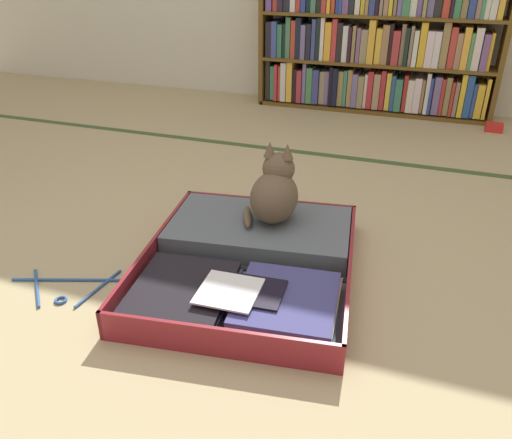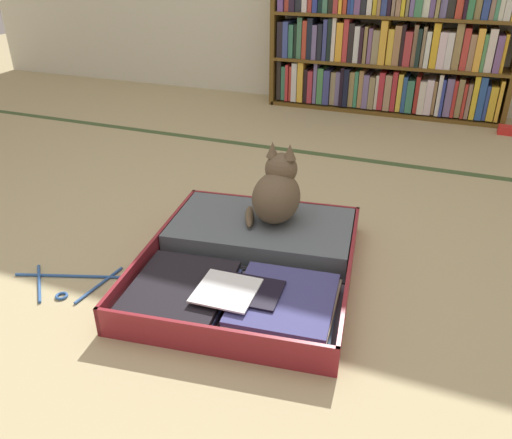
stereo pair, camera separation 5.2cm
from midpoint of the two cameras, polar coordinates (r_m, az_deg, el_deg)
ground_plane at (r=1.72m, az=-5.42°, el=-7.32°), size 10.00×10.00×0.00m
tatami_border at (r=2.82m, az=5.52°, el=7.46°), size 4.80×0.05×0.00m
bookshelf at (r=3.59m, az=12.82°, el=18.88°), size 1.56×0.24×0.94m
open_suitcase at (r=1.77m, az=-1.34°, el=-4.24°), size 0.79×0.90×0.10m
black_cat at (r=1.85m, az=1.34°, el=3.10°), size 0.22×0.23×0.29m
clothes_hanger at (r=1.81m, az=-21.11°, el=-7.04°), size 0.39×0.26×0.01m
small_red_pouch at (r=3.47m, az=24.81°, el=9.39°), size 0.10×0.07×0.05m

